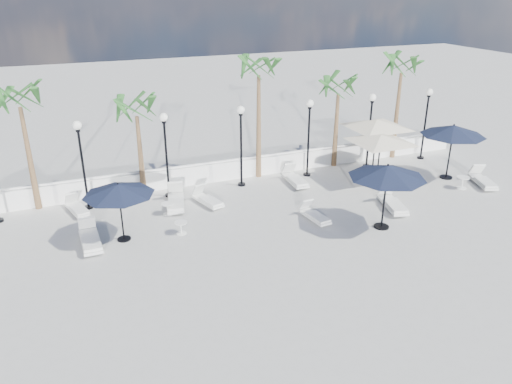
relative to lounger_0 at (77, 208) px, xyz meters
name	(u,v)px	position (x,y,z in m)	size (l,w,h in m)	color
ground	(303,247)	(7.47, -6.22, -0.21)	(100.00, 100.00, 0.00)	#A4A39E
balustrade	(234,169)	(7.47, 1.28, 0.26)	(26.00, 0.30, 1.01)	white
lamppost_1	(81,153)	(0.47, 0.28, 2.28)	(0.36, 0.36, 3.84)	black
lamppost_2	(165,143)	(3.97, 0.28, 2.28)	(0.36, 0.36, 3.84)	black
lamppost_3	(241,135)	(7.47, 0.28, 2.28)	(0.36, 0.36, 3.84)	black
lamppost_4	(309,127)	(10.97, 0.28, 2.28)	(0.36, 0.36, 3.84)	black
lamppost_5	(370,120)	(14.47, 0.28, 2.28)	(0.36, 0.36, 3.84)	black
lamppost_6	(426,114)	(17.97, 0.28, 2.28)	(0.36, 0.36, 3.84)	black
palm_0	(19,104)	(-1.53, 1.08, 4.32)	(2.60, 2.60, 5.50)	brown
palm_1	(136,113)	(2.97, 1.08, 3.54)	(2.60, 2.60, 4.70)	brown
palm_2	(259,73)	(8.67, 1.08, 4.90)	(2.60, 2.60, 6.10)	brown
palm_3	(338,91)	(12.97, 1.08, 3.74)	(2.60, 2.60, 4.90)	brown
palm_4	(402,70)	(16.67, 1.08, 4.52)	(2.60, 2.60, 5.70)	brown
lounger_0	(77,208)	(0.00, 0.00, 0.00)	(0.96, 1.76, 0.63)	silver
lounger_1	(176,201)	(3.99, -0.95, 0.05)	(1.15, 2.22, 0.79)	silver
lounger_2	(90,239)	(0.26, -3.15, 0.04)	(0.72, 2.06, 0.76)	silver
lounger_3	(315,215)	(8.94, -4.33, -0.01)	(0.73, 1.69, 0.61)	silver
lounger_4	(208,199)	(5.34, -1.21, 0.01)	(1.05, 1.87, 0.67)	silver
lounger_5	(295,179)	(9.94, -0.46, 0.04)	(0.74, 2.01, 0.74)	silver
lounger_6	(393,203)	(12.56, -4.61, 0.05)	(1.17, 2.17, 0.78)	silver
lounger_7	(483,180)	(18.18, -3.98, 0.04)	(1.28, 2.07, 0.74)	silver
side_table_0	(167,208)	(3.49, -1.60, 0.09)	(0.52, 0.52, 0.51)	silver
side_table_1	(181,227)	(3.59, -3.49, 0.08)	(0.50, 0.50, 0.49)	silver
side_table_2	(463,182)	(16.95, -3.94, 0.14)	(0.59, 0.59, 0.58)	silver
parasol_navy_left	(118,190)	(1.46, -3.17, 1.83)	(2.62, 2.62, 2.31)	black
parasol_navy_mid	(387,172)	(11.08, -5.93, 2.14)	(2.98, 2.98, 2.67)	black
parasol_navy_right	(453,131)	(17.23, -2.58, 2.21)	(3.07, 3.07, 2.75)	black
parasol_cream_sq_a	(381,135)	(13.75, -1.71, 2.13)	(5.14, 5.14, 2.53)	black
parasol_cream_sq_b	(377,120)	(14.66, -0.02, 2.35)	(5.54, 5.54, 2.78)	black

